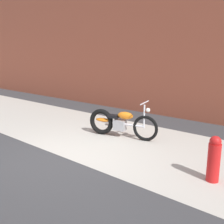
# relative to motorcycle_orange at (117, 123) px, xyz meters

# --- Properties ---
(ground_plane) EXTENTS (80.00, 80.00, 0.00)m
(ground_plane) POSITION_rel_motorcycle_orange_xyz_m (0.07, -1.91, -0.40)
(ground_plane) COLOR #38383A
(sidewalk_slab) EXTENTS (36.00, 3.50, 0.01)m
(sidewalk_slab) POSITION_rel_motorcycle_orange_xyz_m (0.07, -0.16, -0.40)
(sidewalk_slab) COLOR #B2ADA3
(sidewalk_slab) RESTS_ON ground
(brick_building_wall) EXTENTS (36.00, 0.50, 6.26)m
(brick_building_wall) POSITION_rel_motorcycle_orange_xyz_m (0.07, 3.29, 2.73)
(brick_building_wall) COLOR brown
(brick_building_wall) RESTS_ON ground
(motorcycle_orange) EXTENTS (1.97, 0.73, 1.03)m
(motorcycle_orange) POSITION_rel_motorcycle_orange_xyz_m (0.00, 0.00, 0.00)
(motorcycle_orange) COLOR black
(motorcycle_orange) RESTS_ON ground
(fire_hydrant) EXTENTS (0.22, 0.22, 0.84)m
(fire_hydrant) POSITION_rel_motorcycle_orange_xyz_m (2.92, -0.90, 0.03)
(fire_hydrant) COLOR red
(fire_hydrant) RESTS_ON ground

